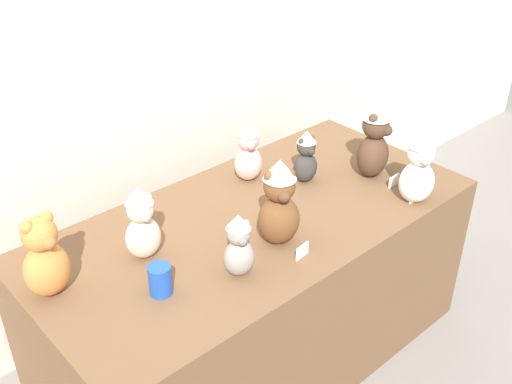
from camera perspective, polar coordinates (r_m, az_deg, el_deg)
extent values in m
plane|color=gray|center=(2.83, 3.55, -17.56)|extent=(10.00, 10.00, 0.00)
cube|color=silver|center=(2.73, -10.07, 13.19)|extent=(7.00, 0.08, 2.60)
cube|color=brown|center=(2.69, 0.00, -9.20)|extent=(1.86, 0.89, 0.77)
ellipsoid|color=brown|center=(2.27, 2.15, -2.64)|extent=(0.20, 0.19, 0.20)
sphere|color=brown|center=(2.19, 2.22, 0.53)|extent=(0.12, 0.12, 0.12)
sphere|color=brown|center=(2.15, 1.33, 1.44)|extent=(0.04, 0.04, 0.04)
sphere|color=brown|center=(2.18, 3.16, 1.72)|extent=(0.04, 0.04, 0.04)
sphere|color=brown|center=(2.15, 2.65, -0.37)|extent=(0.05, 0.05, 0.05)
cone|color=silver|center=(2.15, 2.26, 2.15)|extent=(0.12, 0.12, 0.08)
ellipsoid|color=gray|center=(2.13, -1.61, -6.19)|extent=(0.14, 0.13, 0.14)
sphere|color=gray|center=(2.06, -1.65, -3.93)|extent=(0.08, 0.08, 0.08)
sphere|color=gray|center=(2.04, -2.34, -3.34)|extent=(0.03, 0.03, 0.03)
sphere|color=gray|center=(2.05, -0.99, -3.03)|extent=(0.03, 0.03, 0.03)
sphere|color=slate|center=(2.04, -1.29, -4.63)|extent=(0.03, 0.03, 0.03)
cone|color=silver|center=(2.04, -1.67, -2.78)|extent=(0.09, 0.09, 0.05)
ellipsoid|color=#D17F3D|center=(2.14, -19.04, -6.90)|extent=(0.18, 0.16, 0.19)
sphere|color=#D17F3D|center=(2.06, -19.72, -3.74)|extent=(0.12, 0.12, 0.12)
sphere|color=#D17F3D|center=(2.02, -20.79, -3.12)|extent=(0.04, 0.04, 0.04)
sphere|color=#D17F3D|center=(2.05, -19.11, -2.27)|extent=(0.04, 0.04, 0.04)
sphere|color=#A06536|center=(2.03, -18.91, -4.52)|extent=(0.05, 0.05, 0.05)
ellipsoid|color=beige|center=(2.68, -0.73, 2.67)|extent=(0.16, 0.15, 0.16)
sphere|color=beige|center=(2.63, -0.74, 4.89)|extent=(0.09, 0.09, 0.09)
sphere|color=beige|center=(2.60, -1.35, 5.51)|extent=(0.04, 0.04, 0.04)
sphere|color=beige|center=(2.62, -0.15, 5.70)|extent=(0.04, 0.04, 0.04)
sphere|color=#A88783|center=(2.60, -0.44, 4.36)|extent=(0.04, 0.04, 0.04)
cone|color=silver|center=(2.60, -0.75, 6.00)|extent=(0.10, 0.10, 0.06)
ellipsoid|color=#383533|center=(2.68, 4.66, 2.34)|extent=(0.12, 0.11, 0.14)
sphere|color=#383533|center=(2.64, 4.75, 4.26)|extent=(0.08, 0.08, 0.08)
sphere|color=#383533|center=(2.61, 4.34, 4.74)|extent=(0.03, 0.03, 0.03)
sphere|color=#383533|center=(2.64, 5.22, 5.01)|extent=(0.03, 0.03, 0.03)
sphere|color=#32302E|center=(2.61, 5.21, 3.82)|extent=(0.03, 0.03, 0.03)
cone|color=silver|center=(2.61, 4.80, 5.22)|extent=(0.09, 0.09, 0.05)
ellipsoid|color=white|center=(2.60, 14.86, 0.92)|extent=(0.19, 0.18, 0.18)
sphere|color=white|center=(2.54, 15.27, 3.56)|extent=(0.11, 0.11, 0.11)
sphere|color=white|center=(2.50, 14.70, 4.37)|extent=(0.04, 0.04, 0.04)
sphere|color=white|center=(2.53, 16.10, 4.48)|extent=(0.04, 0.04, 0.04)
sphere|color=#B4B3AF|center=(2.51, 15.69, 2.87)|extent=(0.05, 0.05, 0.05)
cone|color=silver|center=(2.51, 15.48, 4.90)|extent=(0.12, 0.12, 0.07)
ellipsoid|color=beige|center=(2.24, -10.54, -4.23)|extent=(0.15, 0.13, 0.16)
sphere|color=beige|center=(2.17, -10.84, -1.63)|extent=(0.10, 0.10, 0.10)
sphere|color=beige|center=(2.14, -11.68, -1.02)|extent=(0.04, 0.04, 0.04)
sphere|color=beige|center=(2.16, -10.22, -0.54)|extent=(0.04, 0.04, 0.04)
sphere|color=#ABA08A|center=(2.14, -10.35, -2.33)|extent=(0.04, 0.04, 0.04)
cone|color=silver|center=(2.14, -11.00, -0.31)|extent=(0.10, 0.10, 0.06)
ellipsoid|color=#4C3323|center=(2.75, 10.90, 3.38)|extent=(0.19, 0.18, 0.20)
sphere|color=#4C3323|center=(2.69, 11.21, 6.15)|extent=(0.12, 0.12, 0.12)
sphere|color=#4C3323|center=(2.64, 11.01, 6.78)|extent=(0.04, 0.04, 0.04)
sphere|color=#4C3323|center=(2.70, 11.62, 7.32)|extent=(0.04, 0.04, 0.04)
sphere|color=#412E23|center=(2.68, 12.19, 5.68)|extent=(0.05, 0.05, 0.05)
cone|color=silver|center=(2.66, 11.37, 7.54)|extent=(0.13, 0.13, 0.08)
cylinder|color=blue|center=(2.08, -9.00, -8.15)|extent=(0.08, 0.08, 0.11)
cube|color=white|center=(2.72, 12.84, 1.04)|extent=(0.07, 0.01, 0.05)
cube|color=white|center=(2.63, 14.76, -0.38)|extent=(0.07, 0.01, 0.05)
cube|color=white|center=(2.24, 4.38, -5.56)|extent=(0.07, 0.02, 0.05)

